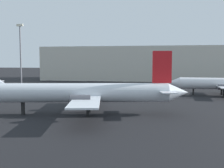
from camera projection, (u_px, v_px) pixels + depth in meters
name	position (u px, v px, depth m)	size (l,w,h in m)	color
airplane_on_taxiway	(82.00, 93.00, 44.15)	(34.91, 25.03, 10.16)	silver
airplane_far_right	(220.00, 84.00, 67.50)	(24.89, 16.75, 8.06)	white
light_mast_left	(21.00, 51.00, 98.76)	(2.40, 0.50, 21.52)	slate
terminal_building	(154.00, 64.00, 123.47)	(96.51, 26.76, 14.51)	beige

